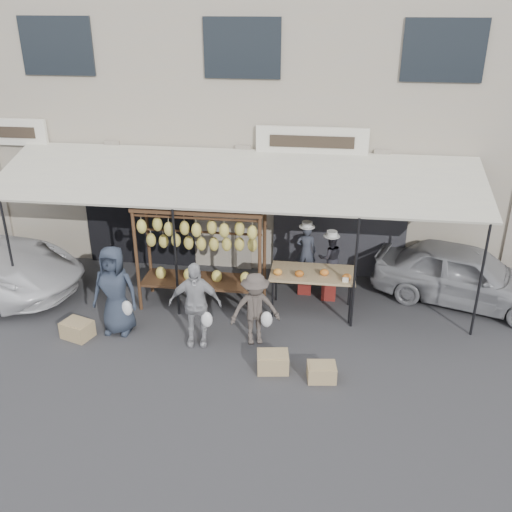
{
  "coord_description": "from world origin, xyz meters",
  "views": [
    {
      "loc": [
        1.94,
        -8.72,
        6.0
      ],
      "look_at": [
        0.57,
        1.4,
        1.3
      ],
      "focal_mm": 40.0,
      "sensor_mm": 36.0,
      "label": 1
    }
  ],
  "objects_px": {
    "banana_rack": "(200,237)",
    "vendor_left": "(306,251)",
    "crate_near_a": "(273,362)",
    "crate_far": "(77,329)",
    "customer_left": "(115,290)",
    "produce_table": "(313,275)",
    "customer_mid": "(195,304)",
    "crate_near_b": "(322,372)",
    "vendor_right": "(330,258)",
    "sedan": "(464,275)",
    "customer_right": "(255,309)"
  },
  "relations": [
    {
      "from": "vendor_right",
      "to": "vendor_left",
      "type": "bearing_deg",
      "value": -33.53
    },
    {
      "from": "customer_mid",
      "to": "crate_near_b",
      "type": "xyz_separation_m",
      "value": [
        2.37,
        -0.82,
        -0.69
      ]
    },
    {
      "from": "vendor_left",
      "to": "customer_left",
      "type": "height_order",
      "value": "customer_left"
    },
    {
      "from": "customer_mid",
      "to": "crate_far",
      "type": "relative_size",
      "value": 3.04
    },
    {
      "from": "vendor_right",
      "to": "customer_mid",
      "type": "height_order",
      "value": "customer_mid"
    },
    {
      "from": "crate_far",
      "to": "produce_table",
      "type": "bearing_deg",
      "value": 19.48
    },
    {
      "from": "sedan",
      "to": "banana_rack",
      "type": "bearing_deg",
      "value": 118.0
    },
    {
      "from": "customer_left",
      "to": "customer_mid",
      "type": "distance_m",
      "value": 1.61
    },
    {
      "from": "crate_near_a",
      "to": "sedan",
      "type": "bearing_deg",
      "value": 38.72
    },
    {
      "from": "vendor_left",
      "to": "customer_right",
      "type": "distance_m",
      "value": 2.29
    },
    {
      "from": "vendor_right",
      "to": "customer_mid",
      "type": "relative_size",
      "value": 0.64
    },
    {
      "from": "banana_rack",
      "to": "produce_table",
      "type": "xyz_separation_m",
      "value": [
        2.28,
        0.02,
        -0.7
      ]
    },
    {
      "from": "banana_rack",
      "to": "crate_near_b",
      "type": "height_order",
      "value": "banana_rack"
    },
    {
      "from": "vendor_left",
      "to": "vendor_right",
      "type": "height_order",
      "value": "vendor_left"
    },
    {
      "from": "banana_rack",
      "to": "crate_near_b",
      "type": "relative_size",
      "value": 5.4
    },
    {
      "from": "vendor_left",
      "to": "customer_left",
      "type": "relative_size",
      "value": 0.67
    },
    {
      "from": "customer_mid",
      "to": "crate_far",
      "type": "xyz_separation_m",
      "value": [
        -2.31,
        -0.12,
        -0.67
      ]
    },
    {
      "from": "vendor_left",
      "to": "vendor_right",
      "type": "xyz_separation_m",
      "value": [
        0.53,
        -0.19,
        -0.04
      ]
    },
    {
      "from": "customer_mid",
      "to": "banana_rack",
      "type": "bearing_deg",
      "value": 91.49
    },
    {
      "from": "vendor_right",
      "to": "crate_near_a",
      "type": "xyz_separation_m",
      "value": [
        -0.91,
        -2.75,
        -0.79
      ]
    },
    {
      "from": "vendor_left",
      "to": "customer_left",
      "type": "distance_m",
      "value": 4.07
    },
    {
      "from": "customer_right",
      "to": "customer_mid",
      "type": "bearing_deg",
      "value": 170.41
    },
    {
      "from": "customer_left",
      "to": "crate_near_a",
      "type": "height_order",
      "value": "customer_left"
    },
    {
      "from": "vendor_left",
      "to": "crate_near_a",
      "type": "distance_m",
      "value": 3.08
    },
    {
      "from": "vendor_left",
      "to": "crate_far",
      "type": "height_order",
      "value": "vendor_left"
    },
    {
      "from": "banana_rack",
      "to": "vendor_left",
      "type": "height_order",
      "value": "banana_rack"
    },
    {
      "from": "customer_right",
      "to": "sedan",
      "type": "bearing_deg",
      "value": 9.96
    },
    {
      "from": "banana_rack",
      "to": "customer_mid",
      "type": "distance_m",
      "value": 1.61
    },
    {
      "from": "produce_table",
      "to": "vendor_left",
      "type": "relative_size",
      "value": 1.43
    },
    {
      "from": "customer_left",
      "to": "crate_near_b",
      "type": "distance_m",
      "value": 4.17
    },
    {
      "from": "customer_mid",
      "to": "crate_far",
      "type": "bearing_deg",
      "value": 176.66
    },
    {
      "from": "sedan",
      "to": "produce_table",
      "type": "bearing_deg",
      "value": 124.24
    },
    {
      "from": "customer_mid",
      "to": "customer_right",
      "type": "height_order",
      "value": "customer_mid"
    },
    {
      "from": "crate_near_a",
      "to": "sedan",
      "type": "relative_size",
      "value": 0.15
    },
    {
      "from": "vendor_right",
      "to": "sedan",
      "type": "relative_size",
      "value": 0.28
    },
    {
      "from": "produce_table",
      "to": "vendor_left",
      "type": "bearing_deg",
      "value": 102.27
    },
    {
      "from": "produce_table",
      "to": "customer_left",
      "type": "height_order",
      "value": "customer_left"
    },
    {
      "from": "crate_near_a",
      "to": "vendor_left",
      "type": "bearing_deg",
      "value": 82.53
    },
    {
      "from": "crate_near_b",
      "to": "crate_far",
      "type": "distance_m",
      "value": 4.73
    },
    {
      "from": "customer_right",
      "to": "vendor_left",
      "type": "bearing_deg",
      "value": 51.51
    },
    {
      "from": "customer_left",
      "to": "produce_table",
      "type": "bearing_deg",
      "value": 19.44
    },
    {
      "from": "customer_left",
      "to": "customer_right",
      "type": "relative_size",
      "value": 1.24
    },
    {
      "from": "produce_table",
      "to": "vendor_right",
      "type": "relative_size",
      "value": 1.6
    },
    {
      "from": "customer_left",
      "to": "crate_far",
      "type": "bearing_deg",
      "value": -154.76
    },
    {
      "from": "customer_left",
      "to": "customer_right",
      "type": "bearing_deg",
      "value": -0.11
    },
    {
      "from": "produce_table",
      "to": "banana_rack",
      "type": "bearing_deg",
      "value": -179.57
    },
    {
      "from": "customer_left",
      "to": "crate_near_a",
      "type": "xyz_separation_m",
      "value": [
        3.12,
        -0.87,
        -0.73
      ]
    },
    {
      "from": "crate_near_b",
      "to": "sedan",
      "type": "relative_size",
      "value": 0.13
    },
    {
      "from": "customer_left",
      "to": "customer_mid",
      "type": "bearing_deg",
      "value": -6.32
    },
    {
      "from": "crate_near_a",
      "to": "crate_far",
      "type": "xyz_separation_m",
      "value": [
        -3.83,
        0.55,
        0.0
      ]
    }
  ]
}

